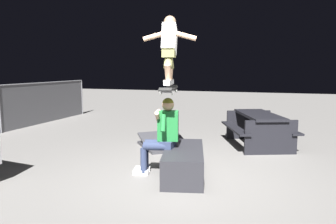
{
  "coord_description": "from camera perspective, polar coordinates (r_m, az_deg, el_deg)",
  "views": [
    {
      "loc": [
        -4.85,
        -1.39,
        1.77
      ],
      "look_at": [
        0.14,
        0.25,
        1.06
      ],
      "focal_mm": 34.35,
      "sensor_mm": 36.0,
      "label": 1
    }
  ],
  "objects": [
    {
      "name": "skater_airborne",
      "position": [
        5.34,
        0.23,
        11.49
      ],
      "size": [
        0.63,
        0.88,
        1.12
      ],
      "color": "white"
    },
    {
      "name": "ground_plane",
      "position": [
        5.35,
        2.08,
        -11.59
      ],
      "size": [
        40.0,
        40.0,
        0.0
      ],
      "primitive_type": "plane",
      "color": "slate"
    },
    {
      "name": "skateboard",
      "position": [
        5.28,
        0.16,
        4.07
      ],
      "size": [
        1.04,
        0.39,
        0.13
      ],
      "color": "black"
    },
    {
      "name": "picnic_table_back",
      "position": [
        7.65,
        15.78,
        -2.13
      ],
      "size": [
        2.07,
        1.87,
        0.75
      ],
      "color": "black",
      "rests_on": "ground"
    },
    {
      "name": "ledge_box_main",
      "position": [
        5.4,
        2.79,
        -8.87
      ],
      "size": [
        1.63,
        0.97,
        0.46
      ],
      "primitive_type": "cube",
      "rotation": [
        0.0,
        0.0,
        0.23
      ],
      "color": "#28282D",
      "rests_on": "ground"
    },
    {
      "name": "kicker_ramp",
      "position": [
        7.34,
        -0.52,
        -5.76
      ],
      "size": [
        1.48,
        1.47,
        0.36
      ],
      "color": "#38383D",
      "rests_on": "ground"
    },
    {
      "name": "person_sitting_on_ledge",
      "position": [
        5.37,
        -1.11,
        -3.63
      ],
      "size": [
        0.59,
        0.79,
        1.29
      ],
      "color": "#2D3856",
      "rests_on": "ground"
    }
  ]
}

